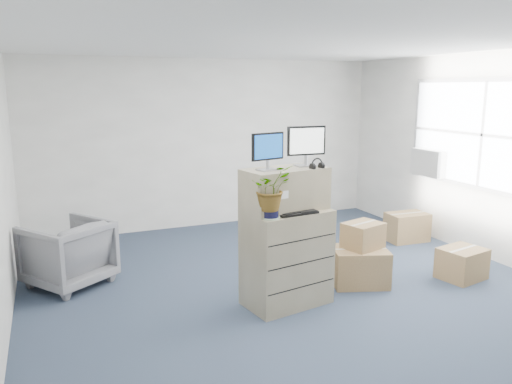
# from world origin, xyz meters

# --- Properties ---
(ground) EXTENTS (7.00, 7.00, 0.00)m
(ground) POSITION_xyz_m (0.00, 0.00, 0.00)
(ground) COLOR #253143
(ground) RESTS_ON ground
(wall_back) EXTENTS (6.00, 0.02, 2.80)m
(wall_back) POSITION_xyz_m (0.00, 3.51, 1.40)
(wall_back) COLOR beige
(wall_back) RESTS_ON ground
(window) EXTENTS (0.07, 2.72, 1.52)m
(window) POSITION_xyz_m (2.96, 0.50, 1.70)
(window) COLOR #939396
(window) RESTS_ON wall_right
(ac_unit) EXTENTS (0.24, 0.60, 0.40)m
(ac_unit) POSITION_xyz_m (2.87, 1.40, 1.20)
(ac_unit) COLOR silver
(ac_unit) RESTS_ON wall_right
(filing_cabinet_lower) EXTENTS (0.98, 0.69, 1.05)m
(filing_cabinet_lower) POSITION_xyz_m (-0.23, 0.06, 0.52)
(filing_cabinet_lower) COLOR gray
(filing_cabinet_lower) RESTS_ON ground
(filing_cabinet_upper) EXTENTS (0.96, 0.59, 0.45)m
(filing_cabinet_upper) POSITION_xyz_m (-0.24, 0.11, 1.27)
(filing_cabinet_upper) COLOR gray
(filing_cabinet_upper) RESTS_ON filing_cabinet_lower
(monitor_left) EXTENTS (0.39, 0.19, 0.39)m
(monitor_left) POSITION_xyz_m (-0.46, 0.06, 1.71)
(monitor_left) COLOR #99999E
(monitor_left) RESTS_ON filing_cabinet_upper
(monitor_right) EXTENTS (0.44, 0.18, 0.43)m
(monitor_right) POSITION_xyz_m (0.04, 0.16, 1.74)
(monitor_right) COLOR #99999E
(monitor_right) RESTS_ON filing_cabinet_upper
(headphones) EXTENTS (0.15, 0.04, 0.15)m
(headphones) POSITION_xyz_m (0.07, -0.02, 1.54)
(headphones) COLOR black
(headphones) RESTS_ON filing_cabinet_upper
(keyboard) EXTENTS (0.46, 0.22, 0.02)m
(keyboard) POSITION_xyz_m (-0.20, -0.10, 1.06)
(keyboard) COLOR black
(keyboard) RESTS_ON filing_cabinet_lower
(mouse) EXTENTS (0.12, 0.10, 0.04)m
(mouse) POSITION_xyz_m (0.12, 0.05, 1.07)
(mouse) COLOR silver
(mouse) RESTS_ON filing_cabinet_lower
(water_bottle) EXTENTS (0.08, 0.08, 0.28)m
(water_bottle) POSITION_xyz_m (-0.11, 0.10, 1.19)
(water_bottle) COLOR gray
(water_bottle) RESTS_ON filing_cabinet_lower
(phone_dock) EXTENTS (0.07, 0.06, 0.13)m
(phone_dock) POSITION_xyz_m (-0.27, 0.13, 1.09)
(phone_dock) COLOR silver
(phone_dock) RESTS_ON filing_cabinet_lower
(external_drive) EXTENTS (0.21, 0.18, 0.06)m
(external_drive) POSITION_xyz_m (0.04, 0.20, 1.08)
(external_drive) COLOR black
(external_drive) RESTS_ON filing_cabinet_lower
(tissue_box) EXTENTS (0.23, 0.14, 0.08)m
(tissue_box) POSITION_xyz_m (0.12, 0.26, 1.15)
(tissue_box) COLOR #4386E6
(tissue_box) RESTS_ON external_drive
(potted_plant) EXTENTS (0.52, 0.55, 0.44)m
(potted_plant) POSITION_xyz_m (-0.53, -0.15, 1.30)
(potted_plant) COLOR #9DBB96
(potted_plant) RESTS_ON filing_cabinet_lower
(office_chair) EXTENTS (1.14, 1.12, 0.86)m
(office_chair) POSITION_xyz_m (-2.40, 1.55, 0.43)
(office_chair) COLOR slate
(office_chair) RESTS_ON ground
(cardboard_boxes) EXTENTS (2.38, 2.00, 0.75)m
(cardboard_boxes) POSITION_xyz_m (1.59, 0.46, 0.26)
(cardboard_boxes) COLOR brown
(cardboard_boxes) RESTS_ON ground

